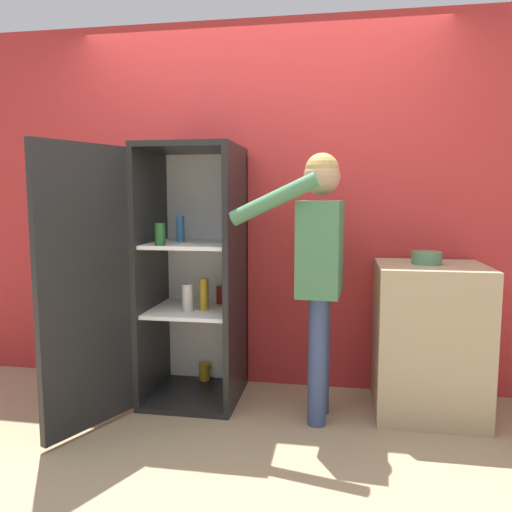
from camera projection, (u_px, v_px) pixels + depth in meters
The scene contains 6 objects.
ground_plane at pixel (230, 445), 2.72m from camera, with size 12.00×12.00×0.00m, color tan.
wall_back at pixel (259, 207), 3.53m from camera, with size 7.00×0.06×2.55m.
refrigerator at pixel (175, 277), 3.22m from camera, with size 0.90×1.19×1.68m.
person at pixel (319, 254), 2.94m from camera, with size 0.64×0.57×1.60m.
counter at pixel (429, 339), 3.09m from camera, with size 0.65×0.60×0.94m.
bowl at pixel (427, 258), 3.06m from camera, with size 0.18×0.18×0.08m.
Camera 1 is at (0.57, -2.52, 1.35)m, focal length 35.00 mm.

